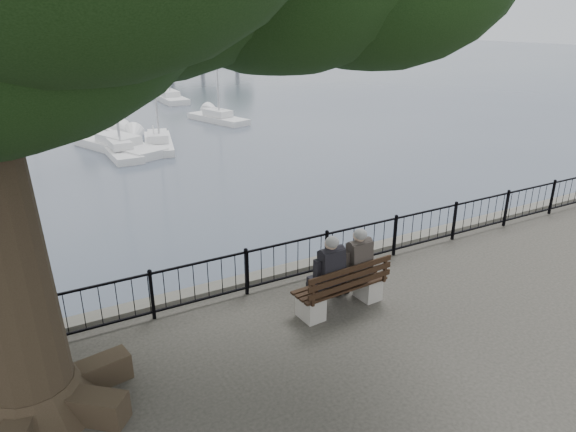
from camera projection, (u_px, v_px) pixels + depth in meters
harbor at (278, 293)px, 12.02m from camera, size 260.00×260.00×1.20m
railing at (288, 260)px, 11.23m from camera, size 22.06×0.06×1.00m
bench at (342, 292)px, 10.29m from camera, size 2.05×0.73×1.06m
person_left at (326, 276)px, 10.07m from camera, size 0.51×0.85×1.69m
person_right at (353, 268)px, 10.42m from camera, size 0.51×0.85×1.69m
lion_monument at (75, 66)px, 50.69m from camera, size 5.64×5.64×8.41m
sailboat_b at (120, 149)px, 25.96m from camera, size 1.37×4.66×9.83m
sailboat_c at (158, 141)px, 27.57m from camera, size 2.51×5.20×10.18m
sailboat_d at (218, 117)px, 34.38m from camera, size 2.79×5.20×9.11m
sailboat_f at (89, 110)px, 36.86m from camera, size 3.05×5.51×10.33m
sailboat_g at (169, 97)px, 43.09m from camera, size 1.77×6.16×11.02m
sailboat_h at (24, 98)px, 42.22m from camera, size 3.80×5.99×13.83m
sailboat_i at (119, 145)px, 26.82m from camera, size 3.81×6.28×11.64m
far_shore at (199, 34)px, 84.71m from camera, size 30.00×8.60×9.18m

